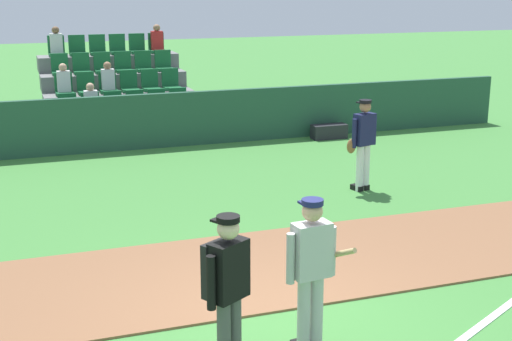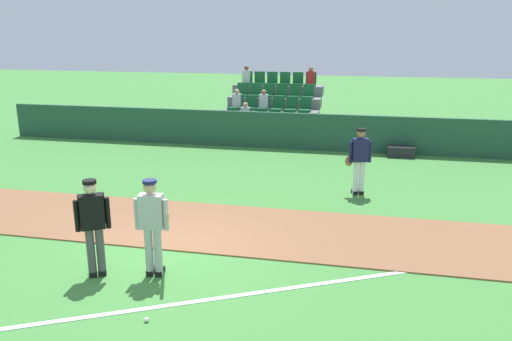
# 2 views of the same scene
# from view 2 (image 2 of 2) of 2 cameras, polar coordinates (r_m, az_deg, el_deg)

# --- Properties ---
(ground_plane) EXTENTS (80.00, 80.00, 0.00)m
(ground_plane) POSITION_cam_2_polar(r_m,az_deg,el_deg) (9.94, -10.43, -9.50)
(ground_plane) COLOR #42843A
(infield_dirt_path) EXTENTS (28.00, 2.76, 0.03)m
(infield_dirt_path) POSITION_cam_2_polar(r_m,az_deg,el_deg) (11.32, -7.32, -6.06)
(infield_dirt_path) COLOR brown
(infield_dirt_path) RESTS_ON ground
(foul_line_chalk) EXTENTS (10.66, 5.69, 0.01)m
(foul_line_chalk) POSITION_cam_2_polar(r_m,az_deg,el_deg) (8.84, 7.02, -12.64)
(foul_line_chalk) COLOR white
(foul_line_chalk) RESTS_ON ground
(dugout_fence) EXTENTS (20.00, 0.16, 1.31)m
(dugout_fence) POSITION_cam_2_polar(r_m,az_deg,el_deg) (18.42, 0.62, 4.62)
(dugout_fence) COLOR #234C38
(dugout_fence) RESTS_ON ground
(stadium_bleachers) EXTENTS (3.90, 3.80, 2.70)m
(stadium_bleachers) POSITION_cam_2_polar(r_m,az_deg,el_deg) (20.63, 1.87, 6.06)
(stadium_bleachers) COLOR slate
(stadium_bleachers) RESTS_ON ground
(batter_grey_jersey) EXTENTS (0.72, 0.75, 1.76)m
(batter_grey_jersey) POSITION_cam_2_polar(r_m,az_deg,el_deg) (8.86, -11.64, -5.95)
(batter_grey_jersey) COLOR #B2B2B2
(batter_grey_jersey) RESTS_ON ground
(umpire_home_plate) EXTENTS (0.54, 0.45, 1.76)m
(umpire_home_plate) POSITION_cam_2_polar(r_m,az_deg,el_deg) (9.11, -17.93, -5.58)
(umpire_home_plate) COLOR #4C4C4C
(umpire_home_plate) RESTS_ON ground
(runner_navy_jersey) EXTENTS (0.67, 0.38, 1.76)m
(runner_navy_jersey) POSITION_cam_2_polar(r_m,az_deg,el_deg) (13.27, 11.59, 1.29)
(runner_navy_jersey) COLOR white
(runner_navy_jersey) RESTS_ON ground
(baseball) EXTENTS (0.07, 0.07, 0.07)m
(baseball) POSITION_cam_2_polar(r_m,az_deg,el_deg) (7.95, -12.26, -16.14)
(baseball) COLOR white
(baseball) RESTS_ON ground
(equipment_bag) EXTENTS (0.90, 0.36, 0.36)m
(equipment_bag) POSITION_cam_2_polar(r_m,az_deg,el_deg) (17.78, 16.03, 2.04)
(equipment_bag) COLOR #232328
(equipment_bag) RESTS_ON ground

